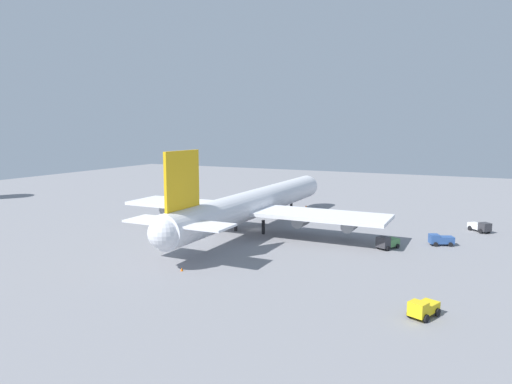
# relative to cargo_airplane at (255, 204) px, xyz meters

# --- Properties ---
(ground_plane) EXTENTS (281.44, 281.44, 0.00)m
(ground_plane) POSITION_rel_cargo_airplane_xyz_m (0.50, 0.00, -5.80)
(ground_plane) COLOR gray
(cargo_airplane) EXTENTS (70.36, 57.80, 18.36)m
(cargo_airplane) POSITION_rel_cargo_airplane_xyz_m (0.00, 0.00, 0.00)
(cargo_airplane) COLOR silver
(cargo_airplane) RESTS_ON ground_plane
(cargo_loader) EXTENTS (3.68, 5.18, 2.06)m
(cargo_loader) POSITION_rel_cargo_airplane_xyz_m (16.11, 18.41, -4.73)
(cargo_loader) COLOR silver
(cargo_loader) RESTS_ON ground_plane
(maintenance_van) EXTENTS (5.03, 3.90, 2.36)m
(maintenance_van) POSITION_rel_cargo_airplane_xyz_m (-3.56, -28.72, -4.60)
(maintenance_van) COLOR #333338
(maintenance_van) RESTS_ON ground_plane
(fuel_truck) EXTENTS (3.56, 4.77, 2.12)m
(fuel_truck) POSITION_rel_cargo_airplane_xyz_m (3.32, -37.35, -4.68)
(fuel_truck) COLOR #2D5193
(fuel_truck) RESTS_ON ground_plane
(catering_truck) EXTENTS (5.09, 4.81, 2.22)m
(catering_truck) POSITION_rel_cargo_airplane_xyz_m (19.28, -44.00, -4.65)
(catering_truck) COLOR #333338
(catering_truck) RESTS_ON ground_plane
(baggage_tug) EXTENTS (4.74, 3.56, 2.14)m
(baggage_tug) POSITION_rel_cargo_airplane_xyz_m (-33.46, -38.16, -4.70)
(baggage_tug) COLOR yellow
(baggage_tug) RESTS_ON ground_plane
(safety_cone_nose) EXTENTS (0.46, 0.46, 0.65)m
(safety_cone_nose) POSITION_rel_cargo_airplane_xyz_m (32.17, -0.16, -5.47)
(safety_cone_nose) COLOR orange
(safety_cone_nose) RESTS_ON ground_plane
(safety_cone_tail) EXTENTS (0.40, 0.40, 0.57)m
(safety_cone_tail) POSITION_rel_cargo_airplane_xyz_m (-31.16, -2.62, -5.51)
(safety_cone_tail) COLOR orange
(safety_cone_tail) RESTS_ON ground_plane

